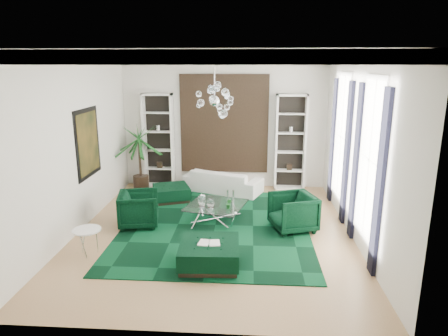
# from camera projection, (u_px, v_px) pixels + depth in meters

# --- Properties ---
(floor) EXTENTS (6.00, 7.00, 0.02)m
(floor) POSITION_uv_depth(u_px,v_px,m) (214.00, 231.00, 8.93)
(floor) COLOR tan
(floor) RESTS_ON ground
(ceiling) EXTENTS (6.00, 7.00, 0.02)m
(ceiling) POSITION_uv_depth(u_px,v_px,m) (213.00, 54.00, 7.96)
(ceiling) COLOR white
(ceiling) RESTS_ON ground
(wall_back) EXTENTS (6.00, 0.02, 3.80)m
(wall_back) POSITION_uv_depth(u_px,v_px,m) (224.00, 124.00, 11.84)
(wall_back) COLOR silver
(wall_back) RESTS_ON ground
(wall_front) EXTENTS (6.00, 0.02, 3.80)m
(wall_front) POSITION_uv_depth(u_px,v_px,m) (189.00, 204.00, 5.06)
(wall_front) COLOR silver
(wall_front) RESTS_ON ground
(wall_left) EXTENTS (0.02, 7.00, 3.80)m
(wall_left) POSITION_uv_depth(u_px,v_px,m) (75.00, 146.00, 8.64)
(wall_left) COLOR silver
(wall_left) RESTS_ON ground
(wall_right) EXTENTS (0.02, 7.00, 3.80)m
(wall_right) POSITION_uv_depth(u_px,v_px,m) (358.00, 150.00, 8.26)
(wall_right) COLOR silver
(wall_right) RESTS_ON ground
(crown_molding) EXTENTS (6.00, 7.00, 0.18)m
(crown_molding) POSITION_uv_depth(u_px,v_px,m) (213.00, 60.00, 7.99)
(crown_molding) COLOR white
(crown_molding) RESTS_ON ceiling
(ceiling_medallion) EXTENTS (0.90, 0.90, 0.05)m
(ceiling_medallion) POSITION_uv_depth(u_px,v_px,m) (214.00, 57.00, 8.26)
(ceiling_medallion) COLOR white
(ceiling_medallion) RESTS_ON ceiling
(tapestry) EXTENTS (2.50, 0.06, 2.80)m
(tapestry) POSITION_uv_depth(u_px,v_px,m) (224.00, 124.00, 11.79)
(tapestry) COLOR black
(tapestry) RESTS_ON wall_back
(shelving_left) EXTENTS (0.90, 0.38, 2.80)m
(shelving_left) POSITION_uv_depth(u_px,v_px,m) (159.00, 141.00, 11.89)
(shelving_left) COLOR white
(shelving_left) RESTS_ON floor
(shelving_right) EXTENTS (0.90, 0.38, 2.80)m
(shelving_right) POSITION_uv_depth(u_px,v_px,m) (290.00, 143.00, 11.65)
(shelving_right) COLOR white
(shelving_right) RESTS_ON floor
(painting) EXTENTS (0.04, 1.30, 1.60)m
(painting) POSITION_uv_depth(u_px,v_px,m) (88.00, 143.00, 9.23)
(painting) COLOR black
(painting) RESTS_ON wall_left
(window_near) EXTENTS (0.03, 1.10, 2.90)m
(window_near) POSITION_uv_depth(u_px,v_px,m) (370.00, 160.00, 7.39)
(window_near) COLOR white
(window_near) RESTS_ON wall_right
(curtain_near_a) EXTENTS (0.07, 0.30, 3.25)m
(curtain_near_a) POSITION_uv_depth(u_px,v_px,m) (380.00, 185.00, 6.70)
(curtain_near_a) COLOR black
(curtain_near_a) RESTS_ON floor
(curtain_near_b) EXTENTS (0.07, 0.30, 3.25)m
(curtain_near_b) POSITION_uv_depth(u_px,v_px,m) (356.00, 163.00, 8.21)
(curtain_near_b) COLOR black
(curtain_near_b) RESTS_ON floor
(window_far) EXTENTS (0.03, 1.10, 2.90)m
(window_far) POSITION_uv_depth(u_px,v_px,m) (341.00, 137.00, 9.71)
(window_far) COLOR white
(window_far) RESTS_ON wall_right
(curtain_far_a) EXTENTS (0.07, 0.30, 3.25)m
(curtain_far_a) POSITION_uv_depth(u_px,v_px,m) (347.00, 154.00, 9.02)
(curtain_far_a) COLOR black
(curtain_far_a) RESTS_ON floor
(curtain_far_b) EXTENTS (0.07, 0.30, 3.25)m
(curtain_far_b) POSITION_uv_depth(u_px,v_px,m) (333.00, 141.00, 10.52)
(curtain_far_b) COLOR black
(curtain_far_b) RESTS_ON floor
(rug) EXTENTS (4.20, 5.00, 0.02)m
(rug) POSITION_uv_depth(u_px,v_px,m) (215.00, 225.00, 9.21)
(rug) COLOR black
(rug) RESTS_ON floor
(sofa) EXTENTS (2.40, 1.63, 0.65)m
(sofa) POSITION_uv_depth(u_px,v_px,m) (223.00, 181.00, 11.60)
(sofa) COLOR white
(sofa) RESTS_ON floor
(armchair_left) EXTENTS (1.05, 1.03, 0.81)m
(armchair_left) POSITION_uv_depth(u_px,v_px,m) (139.00, 209.00, 9.13)
(armchair_left) COLOR black
(armchair_left) RESTS_ON floor
(armchair_right) EXTENTS (1.15, 1.13, 0.84)m
(armchair_right) POSITION_uv_depth(u_px,v_px,m) (293.00, 212.00, 8.90)
(armchair_right) COLOR black
(armchair_right) RESTS_ON floor
(coffee_table) EXTENTS (1.53, 1.53, 0.43)m
(coffee_table) POSITION_uv_depth(u_px,v_px,m) (216.00, 213.00, 9.40)
(coffee_table) COLOR white
(coffee_table) RESTS_ON floor
(ottoman_side) EXTENTS (1.17, 1.17, 0.40)m
(ottoman_side) POSITION_uv_depth(u_px,v_px,m) (171.00, 193.00, 10.89)
(ottoman_side) COLOR black
(ottoman_side) RESTS_ON floor
(ottoman_front) EXTENTS (1.12, 1.12, 0.43)m
(ottoman_front) POSITION_uv_depth(u_px,v_px,m) (209.00, 254.00, 7.37)
(ottoman_front) COLOR black
(ottoman_front) RESTS_ON floor
(book) EXTENTS (0.40, 0.27, 0.03)m
(book) POSITION_uv_depth(u_px,v_px,m) (209.00, 243.00, 7.31)
(book) COLOR white
(book) RESTS_ON ottoman_front
(side_table) EXTENTS (0.70, 0.70, 0.52)m
(side_table) POSITION_uv_depth(u_px,v_px,m) (88.00, 242.00, 7.75)
(side_table) COLOR white
(side_table) RESTS_ON floor
(palm) EXTENTS (1.79, 1.79, 2.49)m
(palm) POSITION_uv_depth(u_px,v_px,m) (139.00, 148.00, 11.62)
(palm) COLOR #19591E
(palm) RESTS_ON floor
(chandelier) EXTENTS (0.89, 0.89, 0.80)m
(chandelier) POSITION_uv_depth(u_px,v_px,m) (215.00, 101.00, 8.50)
(chandelier) COLOR white
(chandelier) RESTS_ON ceiling
(table_plant) EXTENTS (0.17, 0.15, 0.24)m
(table_plant) POSITION_uv_depth(u_px,v_px,m) (229.00, 204.00, 9.05)
(table_plant) COLOR #19591E
(table_plant) RESTS_ON coffee_table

